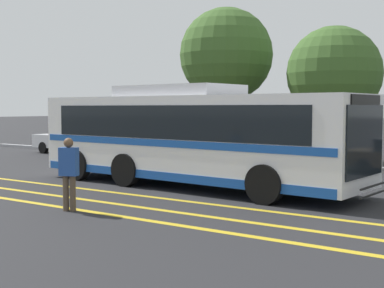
% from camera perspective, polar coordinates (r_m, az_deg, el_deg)
% --- Properties ---
extents(ground_plane, '(220.00, 220.00, 0.00)m').
position_cam_1_polar(ground_plane, '(16.00, 1.37, -4.66)').
color(ground_plane, '#262628').
extents(lane_strip_0, '(30.56, 0.20, 0.01)m').
position_cam_1_polar(lane_strip_0, '(14.48, -4.97, -5.57)').
color(lane_strip_0, gold).
rests_on(lane_strip_0, ground_plane).
extents(lane_strip_1, '(30.56, 0.20, 0.01)m').
position_cam_1_polar(lane_strip_1, '(13.52, -8.48, -6.28)').
color(lane_strip_1, gold).
rests_on(lane_strip_1, ground_plane).
extents(lane_strip_2, '(30.56, 0.20, 0.01)m').
position_cam_1_polar(lane_strip_2, '(12.78, -11.77, -6.92)').
color(lane_strip_2, gold).
rests_on(lane_strip_2, ground_plane).
extents(curb_strip, '(38.56, 0.36, 0.15)m').
position_cam_1_polar(curb_strip, '(22.43, 10.45, -2.06)').
color(curb_strip, '#99999E').
rests_on(curb_strip, ground_plane).
extents(transit_bus, '(11.01, 3.34, 3.06)m').
position_cam_1_polar(transit_bus, '(16.07, -0.04, 0.97)').
color(transit_bus, white).
rests_on(transit_bus, ground_plane).
extents(parked_car_0, '(4.95, 2.22, 1.37)m').
position_cam_1_polar(parked_car_0, '(28.15, -12.31, 0.42)').
color(parked_car_0, silver).
rests_on(parked_car_0, ground_plane).
extents(parked_car_1, '(4.03, 2.04, 1.32)m').
position_cam_1_polar(parked_car_1, '(24.05, -2.35, -0.18)').
color(parked_car_1, olive).
rests_on(parked_car_1, ground_plane).
extents(parked_car_2, '(4.39, 2.18, 1.58)m').
position_cam_1_polar(parked_car_2, '(20.96, 11.02, -0.54)').
color(parked_car_2, olive).
rests_on(parked_car_2, ground_plane).
extents(pedestrian_0, '(0.47, 0.36, 1.69)m').
position_cam_1_polar(pedestrian_0, '(12.60, -13.00, -2.67)').
color(pedestrian_0, brown).
rests_on(pedestrian_0, ground_plane).
extents(tree_1, '(4.07, 4.07, 5.88)m').
position_cam_1_polar(tree_1, '(23.94, 14.92, 7.26)').
color(tree_1, '#513823').
rests_on(tree_1, ground_plane).
extents(tree_2, '(4.51, 4.51, 7.19)m').
position_cam_1_polar(tree_2, '(26.19, 3.66, 9.47)').
color(tree_2, '#513823').
rests_on(tree_2, ground_plane).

